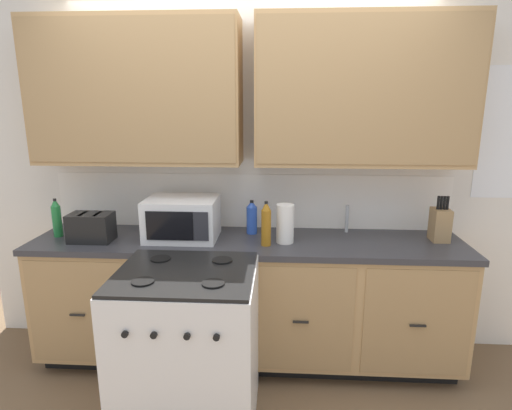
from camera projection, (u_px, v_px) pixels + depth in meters
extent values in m
plane|color=brown|center=(244.00, 385.00, 2.81)|extent=(8.00, 8.00, 0.00)
cube|color=white|center=(251.00, 180.00, 3.11)|extent=(4.10, 0.05, 2.53)
cube|color=white|center=(250.00, 201.00, 3.12)|extent=(2.90, 0.01, 0.40)
cube|color=tan|center=(137.00, 92.00, 2.82)|extent=(1.40, 0.34, 0.95)
cube|color=#A58052|center=(127.00, 92.00, 2.65)|extent=(1.37, 0.01, 0.89)
cube|color=tan|center=(363.00, 92.00, 2.73)|extent=(1.40, 0.34, 0.95)
cube|color=#A58052|center=(369.00, 91.00, 2.56)|extent=(1.37, 0.01, 0.89)
cube|color=white|center=(511.00, 134.00, 2.89)|extent=(0.44, 0.01, 0.90)
cube|color=black|center=(248.00, 350.00, 3.12)|extent=(2.84, 0.48, 0.10)
cube|color=tan|center=(247.00, 297.00, 2.98)|extent=(2.90, 0.60, 0.78)
cube|color=#A88354|center=(78.00, 313.00, 2.75)|extent=(0.67, 0.01, 0.72)
cube|color=black|center=(77.00, 315.00, 2.74)|extent=(0.10, 0.01, 0.01)
cube|color=#A88354|center=(188.00, 317.00, 2.71)|extent=(0.67, 0.01, 0.72)
cube|color=black|center=(187.00, 319.00, 2.70)|extent=(0.10, 0.01, 0.01)
cube|color=#A88354|center=(301.00, 320.00, 2.67)|extent=(0.67, 0.01, 0.72)
cube|color=black|center=(301.00, 322.00, 2.65)|extent=(0.10, 0.01, 0.01)
cube|color=#A88354|center=(417.00, 324.00, 2.62)|extent=(0.67, 0.01, 0.72)
cube|color=black|center=(418.00, 326.00, 2.61)|extent=(0.10, 0.01, 0.01)
cube|color=#333338|center=(247.00, 242.00, 2.89)|extent=(2.93, 0.63, 0.04)
cube|color=#A8AAAF|center=(350.00, 242.00, 2.87)|extent=(0.56, 0.38, 0.02)
cube|color=white|center=(188.00, 350.00, 2.40)|extent=(0.76, 0.66, 0.92)
cube|color=black|center=(185.00, 273.00, 2.28)|extent=(0.74, 0.65, 0.02)
cylinder|color=black|center=(143.00, 282.00, 2.14)|extent=(0.12, 0.12, 0.01)
cylinder|color=black|center=(213.00, 284.00, 2.11)|extent=(0.12, 0.12, 0.01)
cylinder|color=black|center=(161.00, 259.00, 2.45)|extent=(0.12, 0.12, 0.01)
cylinder|color=black|center=(222.00, 260.00, 2.43)|extent=(0.12, 0.12, 0.01)
cylinder|color=black|center=(125.00, 334.00, 2.01)|extent=(0.03, 0.02, 0.03)
cylinder|color=black|center=(154.00, 335.00, 2.00)|extent=(0.03, 0.02, 0.03)
cylinder|color=black|center=(187.00, 336.00, 1.99)|extent=(0.03, 0.02, 0.03)
cylinder|color=black|center=(216.00, 337.00, 1.98)|extent=(0.03, 0.02, 0.03)
cube|color=white|center=(182.00, 218.00, 2.88)|extent=(0.48, 0.36, 0.28)
cube|color=black|center=(169.00, 226.00, 2.70)|extent=(0.31, 0.01, 0.19)
cube|color=#28282D|center=(201.00, 227.00, 2.69)|extent=(0.10, 0.01, 0.19)
cube|color=black|center=(91.00, 227.00, 2.83)|extent=(0.28, 0.18, 0.19)
cube|color=black|center=(83.00, 214.00, 2.81)|extent=(0.02, 0.13, 0.01)
cube|color=black|center=(97.00, 214.00, 2.80)|extent=(0.02, 0.13, 0.01)
cube|color=#9C794E|center=(440.00, 225.00, 2.83)|extent=(0.11, 0.14, 0.22)
cylinder|color=black|center=(438.00, 203.00, 2.79)|extent=(0.02, 0.02, 0.09)
cylinder|color=black|center=(441.00, 203.00, 2.79)|extent=(0.02, 0.02, 0.09)
cylinder|color=black|center=(445.00, 203.00, 2.78)|extent=(0.02, 0.02, 0.09)
cylinder|color=black|center=(448.00, 203.00, 2.78)|extent=(0.02, 0.02, 0.09)
cylinder|color=#B2B5BA|center=(347.00, 219.00, 3.02)|extent=(0.02, 0.02, 0.20)
cylinder|color=white|center=(285.00, 224.00, 2.79)|extent=(0.12, 0.12, 0.26)
cylinder|color=#237A38|center=(57.00, 221.00, 2.92)|extent=(0.06, 0.06, 0.22)
cone|color=#237A38|center=(55.00, 203.00, 2.89)|extent=(0.06, 0.06, 0.05)
cylinder|color=black|center=(55.00, 200.00, 2.89)|extent=(0.02, 0.02, 0.02)
cylinder|color=#9E6619|center=(266.00, 228.00, 2.74)|extent=(0.06, 0.06, 0.24)
cone|color=#9E6619|center=(266.00, 206.00, 2.70)|extent=(0.06, 0.06, 0.06)
cylinder|color=black|center=(266.00, 202.00, 2.69)|extent=(0.02, 0.02, 0.02)
cylinder|color=blue|center=(252.00, 220.00, 2.99)|extent=(0.08, 0.08, 0.19)
cone|color=blue|center=(252.00, 204.00, 2.96)|extent=(0.07, 0.07, 0.05)
cylinder|color=black|center=(252.00, 202.00, 2.96)|extent=(0.03, 0.03, 0.02)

